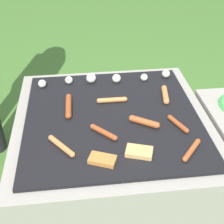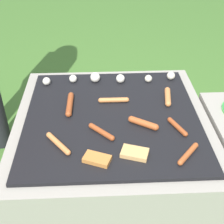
% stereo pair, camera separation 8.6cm
% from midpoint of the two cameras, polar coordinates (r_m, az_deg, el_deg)
% --- Properties ---
extents(ground_plane, '(14.00, 14.00, 0.00)m').
position_cam_midpoint_polar(ground_plane, '(1.84, 1.37, -12.01)').
color(ground_plane, '#3D6628').
extents(grill, '(0.96, 0.96, 0.45)m').
position_cam_midpoint_polar(grill, '(1.68, 1.48, -6.89)').
color(grill, gray).
rests_on(grill, ground_plane).
extents(sausage_mid_left, '(0.16, 0.03, 0.02)m').
position_cam_midpoint_polar(sausage_mid_left, '(1.62, 1.83, 2.18)').
color(sausage_mid_left, '#C6753D').
rests_on(sausage_mid_left, grill).
extents(sausage_front_center, '(0.05, 0.16, 0.03)m').
position_cam_midpoint_polar(sausage_front_center, '(1.68, 11.62, 2.75)').
color(sausage_front_center, '#C6753D').
rests_on(sausage_front_center, grill).
extents(sausage_back_right, '(0.03, 0.20, 0.03)m').
position_cam_midpoint_polar(sausage_back_right, '(1.59, -6.20, 1.37)').
color(sausage_back_right, '#93421E').
rests_on(sausage_back_right, grill).
extents(sausage_mid_right, '(0.12, 0.12, 0.02)m').
position_cam_midpoint_polar(sausage_mid_right, '(1.41, -0.21, -3.66)').
color(sausage_mid_right, '#93421E').
rests_on(sausage_mid_right, grill).
extents(sausage_front_right, '(0.12, 0.14, 0.02)m').
position_cam_midpoint_polar(sausage_front_right, '(1.37, -8.03, -5.74)').
color(sausage_front_right, '#C6753D').
rests_on(sausage_front_right, grill).
extents(sausage_back_left, '(0.07, 0.13, 0.02)m').
position_cam_midpoint_polar(sausage_back_left, '(1.48, 13.50, -2.66)').
color(sausage_back_left, '#93421E').
rests_on(sausage_back_left, grill).
extents(sausage_front_left, '(0.14, 0.10, 0.03)m').
position_cam_midpoint_polar(sausage_front_left, '(1.47, 7.42, -2.06)').
color(sausage_front_left, '#A34C23').
rests_on(sausage_front_left, grill).
extents(sausage_back_center, '(0.11, 0.12, 0.02)m').
position_cam_midpoint_polar(sausage_back_center, '(1.36, 15.55, -7.40)').
color(sausage_back_center, '#A34C23').
rests_on(sausage_back_center, grill).
extents(bread_slice_left, '(0.13, 0.10, 0.02)m').
position_cam_midpoint_polar(bread_slice_left, '(1.32, 6.06, -7.50)').
color(bread_slice_left, tan).
rests_on(bread_slice_left, grill).
extents(bread_slice_right, '(0.12, 0.10, 0.02)m').
position_cam_midpoint_polar(bread_slice_right, '(1.29, -0.81, -8.62)').
color(bread_slice_right, '#B27033').
rests_on(bread_slice_right, grill).
extents(mushroom_row, '(0.76, 0.07, 0.06)m').
position_cam_midpoint_polar(mushroom_row, '(1.79, 0.79, 6.19)').
color(mushroom_row, silver).
rests_on(mushroom_row, grill).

